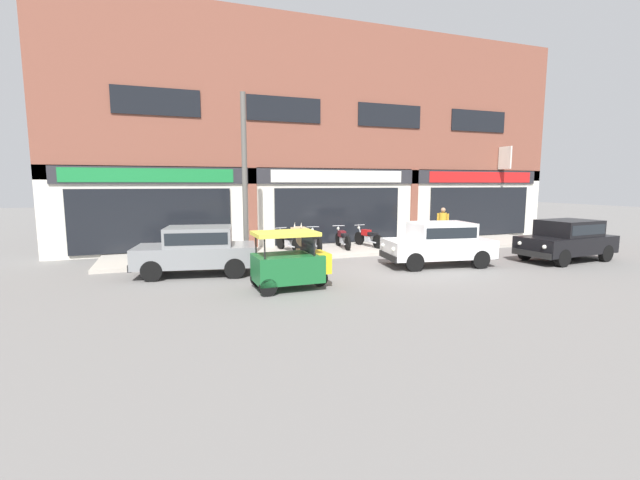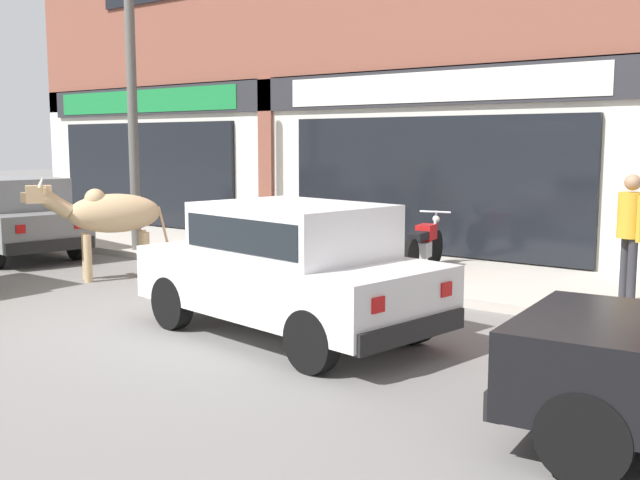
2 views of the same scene
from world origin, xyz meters
TOP-DOWN VIEW (x-y plane):
  - ground_plane at (0.00, 0.00)m, footprint 90.00×90.00m
  - sidewalk at (0.00, 3.74)m, footprint 19.00×3.08m
  - cow at (-3.07, 0.72)m, footprint 1.31×1.93m
  - car_1 at (1.34, -0.25)m, footprint 3.76×2.10m
  - car_2 at (-6.37, 1.05)m, footprint 3.79×2.19m
  - motorcycle_0 at (-2.75, 3.78)m, footprint 0.67×1.78m
  - motorcycle_1 at (-1.63, 3.70)m, footprint 0.55×1.81m
  - motorcycle_2 at (-0.44, 3.77)m, footprint 0.52×1.81m
  - motorcycle_3 at (0.72, 3.78)m, footprint 0.62×1.79m
  - pedestrian at (3.95, 3.15)m, footprint 0.37×0.38m
  - utility_pole at (-4.63, 2.50)m, footprint 0.18×0.18m

SIDE VIEW (x-z plane):
  - ground_plane at x=0.00m, z-range 0.00..0.00m
  - sidewalk at x=0.00m, z-range 0.00..0.12m
  - motorcycle_0 at x=-2.75m, z-range 0.07..0.95m
  - motorcycle_1 at x=-1.63m, z-range 0.07..0.95m
  - motorcycle_2 at x=-0.44m, z-range 0.07..0.95m
  - motorcycle_3 at x=0.72m, z-range 0.07..0.95m
  - car_1 at x=1.34m, z-range 0.08..1.54m
  - car_2 at x=-6.37m, z-range 0.08..1.54m
  - cow at x=-3.07m, z-range 0.20..1.81m
  - pedestrian at x=3.95m, z-range 0.31..1.91m
  - utility_pole at x=-4.63m, z-range 0.12..5.76m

